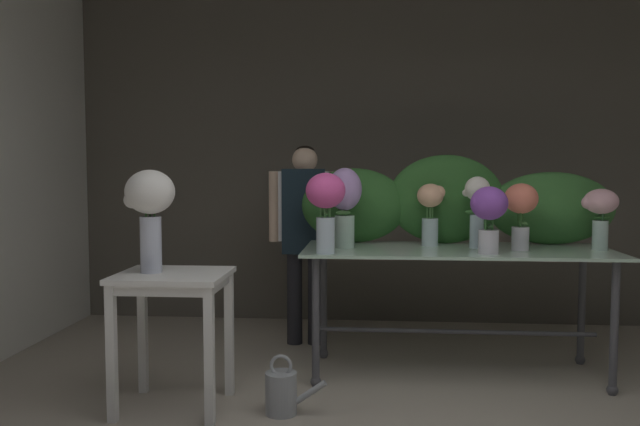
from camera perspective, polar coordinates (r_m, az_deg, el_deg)
ground_plane at (r=4.43m, az=6.93°, el=-14.43°), size 7.58×7.58×0.00m
wall_back at (r=5.92m, az=6.44°, el=4.72°), size 5.81×0.12×2.94m
display_table_glass at (r=4.45m, az=11.90°, el=-4.79°), size 2.04×0.83×0.86m
side_table_white at (r=3.87m, az=-12.78°, el=-6.94°), size 0.62×0.56×0.79m
florist at (r=5.08m, az=-1.34°, el=-0.90°), size 0.57×0.24×1.57m
foliage_backdrop at (r=4.70m, az=11.89°, el=0.73°), size 2.20×0.28×0.63m
vase_lilac_roses at (r=4.35m, az=2.09°, el=1.13°), size 0.27×0.23×0.54m
vase_violet_peonies at (r=4.19m, az=14.63°, el=0.13°), size 0.24×0.23×0.42m
vase_peach_hydrangea at (r=4.52m, az=9.70°, el=0.35°), size 0.19×0.18×0.43m
vase_coral_snapdragons at (r=4.42m, az=17.22°, el=0.40°), size 0.22×0.22×0.44m
vase_blush_dahlias at (r=4.61m, az=23.37°, el=0.21°), size 0.24×0.22×0.40m
vase_fuchsia_anemones at (r=4.06m, az=0.50°, el=1.01°), size 0.25×0.25×0.51m
vase_ivory_lilies at (r=4.47m, az=13.62°, el=0.65°), size 0.18×0.17×0.48m
vase_white_roses_tall at (r=3.84m, az=-14.71°, el=0.63°), size 0.31×0.28×0.59m
watering_can at (r=3.83m, az=-3.35°, el=-15.41°), size 0.35×0.18×0.34m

